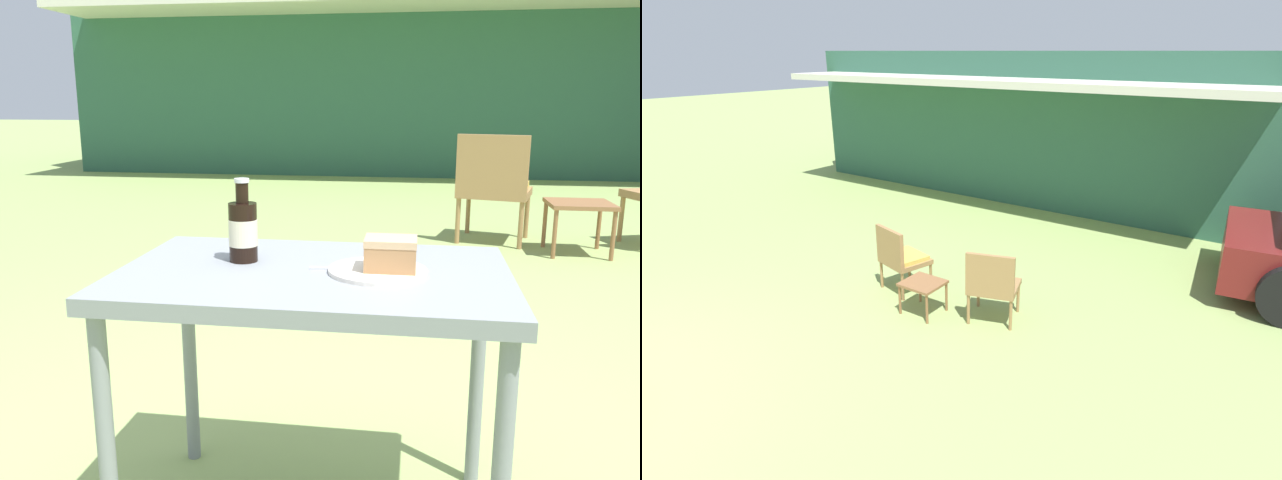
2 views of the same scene
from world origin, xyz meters
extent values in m
cube|color=#2D5B47|center=(-0.17, 9.24, 1.41)|extent=(9.45, 3.31, 2.83)
cube|color=silver|center=(-0.17, 6.99, 2.32)|extent=(8.97, 1.20, 0.12)
cylinder|color=#9E7547|center=(1.13, 3.73, 0.18)|extent=(0.04, 0.04, 0.36)
cylinder|color=#9E7547|center=(0.68, 3.85, 0.18)|extent=(0.04, 0.04, 0.36)
cylinder|color=#9E7547|center=(1.02, 3.32, 0.18)|extent=(0.04, 0.04, 0.36)
cylinder|color=#9E7547|center=(0.57, 3.44, 0.18)|extent=(0.04, 0.04, 0.36)
cube|color=#9E7547|center=(0.85, 3.58, 0.39)|extent=(0.63, 0.60, 0.06)
cube|color=#9E7547|center=(0.80, 3.38, 0.63)|extent=(0.52, 0.18, 0.43)
cube|color=gold|center=(0.85, 3.58, 0.44)|extent=(0.56, 0.52, 0.05)
cylinder|color=#9E7547|center=(2.30, 3.86, 0.18)|extent=(0.04, 0.04, 0.36)
cylinder|color=#9E7547|center=(1.85, 3.71, 0.18)|extent=(0.04, 0.04, 0.36)
cylinder|color=#9E7547|center=(2.43, 3.45, 0.18)|extent=(0.04, 0.04, 0.36)
cylinder|color=#9E7547|center=(1.98, 3.31, 0.18)|extent=(0.04, 0.04, 0.36)
cube|color=#9E7547|center=(2.14, 3.58, 0.39)|extent=(0.65, 0.62, 0.06)
cube|color=#9E7547|center=(2.21, 3.38, 0.63)|extent=(0.52, 0.21, 0.43)
cube|color=brown|center=(1.41, 3.23, 0.37)|extent=(0.44, 0.41, 0.03)
cylinder|color=brown|center=(1.21, 3.05, 0.18)|extent=(0.03, 0.03, 0.35)
cylinder|color=brown|center=(1.61, 3.05, 0.18)|extent=(0.03, 0.03, 0.35)
cylinder|color=brown|center=(1.21, 3.41, 0.18)|extent=(0.03, 0.03, 0.35)
cylinder|color=brown|center=(1.61, 3.41, 0.18)|extent=(0.03, 0.03, 0.35)
camera|label=1|loc=(0.24, -1.43, 1.11)|focal=35.00mm
camera|label=2|loc=(4.67, -0.70, 2.82)|focal=28.00mm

